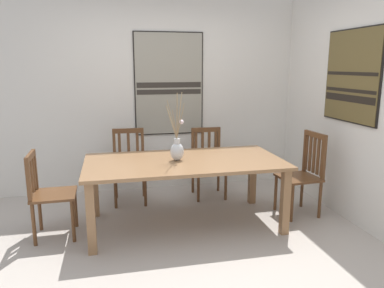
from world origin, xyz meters
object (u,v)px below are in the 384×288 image
(painting_on_side_wall, at_px, (352,76))
(centerpiece_vase, at_px, (177,149))
(chair_3, at_px, (48,193))
(chair_1, at_px, (129,165))
(painting_on_back_wall, at_px, (169,84))
(chair_0, at_px, (304,172))
(dining_table, at_px, (184,168))
(chair_2, at_px, (208,161))

(painting_on_side_wall, bearing_deg, centerpiece_vase, 175.49)
(chair_3, bearing_deg, chair_1, 45.44)
(painting_on_back_wall, distance_m, painting_on_side_wall, 2.30)
(centerpiece_vase, relative_size, chair_3, 0.82)
(chair_0, height_order, chair_3, chair_0)
(centerpiece_vase, bearing_deg, chair_3, 179.67)
(dining_table, relative_size, centerpiece_vase, 2.89)
(painting_on_side_wall, bearing_deg, chair_0, 159.36)
(painting_on_back_wall, bearing_deg, chair_1, -142.62)
(chair_0, xyz_separation_m, painting_on_side_wall, (0.41, -0.15, 1.09))
(chair_0, bearing_deg, chair_1, 156.18)
(chair_1, height_order, painting_on_back_wall, painting_on_back_wall)
(chair_1, distance_m, chair_3, 1.20)
(chair_0, distance_m, painting_on_side_wall, 1.18)
(chair_1, distance_m, painting_on_side_wall, 2.80)
(dining_table, relative_size, chair_1, 2.26)
(chair_1, relative_size, chair_2, 1.03)
(centerpiece_vase, xyz_separation_m, chair_3, (-1.31, 0.01, -0.39))
(chair_0, height_order, painting_on_back_wall, painting_on_back_wall)
(centerpiece_vase, distance_m, chair_0, 1.53)
(chair_0, relative_size, chair_2, 1.07)
(chair_1, distance_m, painting_on_back_wall, 1.23)
(dining_table, distance_m, painting_on_side_wall, 2.06)
(chair_1, xyz_separation_m, chair_3, (-0.84, -0.86, -0.01))
(chair_0, relative_size, painting_on_side_wall, 0.96)
(chair_0, bearing_deg, painting_on_side_wall, -20.64)
(painting_on_side_wall, bearing_deg, dining_table, 175.34)
(centerpiece_vase, distance_m, chair_2, 1.10)
(dining_table, xyz_separation_m, painting_on_side_wall, (1.82, -0.15, 0.95))
(chair_3, distance_m, painting_on_back_wall, 2.18)
(centerpiece_vase, height_order, painting_on_back_wall, painting_on_back_wall)
(chair_1, height_order, painting_on_side_wall, painting_on_side_wall)
(chair_2, bearing_deg, dining_table, -119.71)
(chair_1, bearing_deg, painting_on_back_wall, 37.38)
(painting_on_back_wall, bearing_deg, dining_table, -92.33)
(centerpiece_vase, bearing_deg, chair_2, 56.59)
(chair_3, height_order, painting_on_side_wall, painting_on_side_wall)
(chair_0, bearing_deg, centerpiece_vase, -179.78)
(chair_0, distance_m, painting_on_back_wall, 2.11)
(chair_1, distance_m, chair_2, 1.03)
(chair_2, height_order, chair_3, chair_2)
(chair_3, bearing_deg, chair_0, -0.04)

